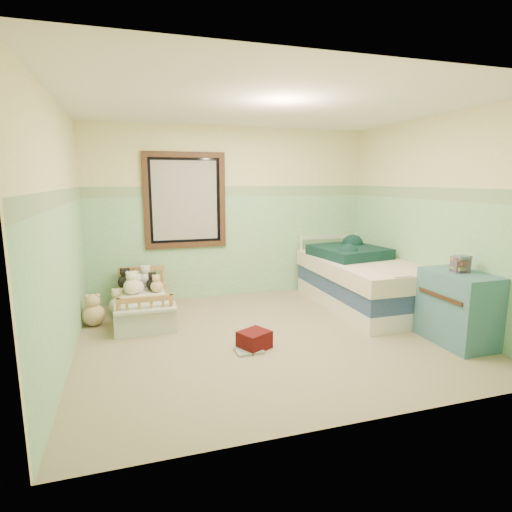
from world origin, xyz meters
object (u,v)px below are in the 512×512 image
object	(u,v)px
plush_floor_cream	(119,306)
red_pillow	(254,340)
plush_floor_tan	(94,315)
floor_book	(249,351)
twin_bed_frame	(361,299)
dresser	(458,308)
toddler_bed_frame	(144,312)

from	to	relation	value
plush_floor_cream	red_pillow	bearing A→B (deg)	-49.04
plush_floor_tan	floor_book	bearing A→B (deg)	-39.57
plush_floor_tan	red_pillow	distance (m)	2.07
twin_bed_frame	floor_book	size ratio (longest dim) A/B	7.40
plush_floor_cream	twin_bed_frame	size ratio (longest dim) A/B	0.12
plush_floor_tan	dresser	bearing A→B (deg)	-24.33
twin_bed_frame	floor_book	distance (m)	2.18
toddler_bed_frame	plush_floor_cream	world-z (taller)	plush_floor_cream
dresser	floor_book	xyz separation A→B (m)	(-2.22, 0.41, -0.38)
toddler_bed_frame	twin_bed_frame	size ratio (longest dim) A/B	0.62
toddler_bed_frame	plush_floor_cream	size ratio (longest dim) A/B	5.32
floor_book	plush_floor_tan	bearing A→B (deg)	138.51
toddler_bed_frame	floor_book	bearing A→B (deg)	-55.12
floor_book	toddler_bed_frame	bearing A→B (deg)	122.96
toddler_bed_frame	dresser	bearing A→B (deg)	-29.66
plush_floor_tan	dresser	xyz separation A→B (m)	(3.80, -1.72, 0.26)
plush_floor_tan	twin_bed_frame	bearing A→B (deg)	-4.70
plush_floor_cream	plush_floor_tan	bearing A→B (deg)	-128.01
dresser	red_pillow	size ratio (longest dim) A/B	2.62
plush_floor_cream	red_pillow	world-z (taller)	plush_floor_cream
plush_floor_tan	red_pillow	size ratio (longest dim) A/B	0.89
toddler_bed_frame	plush_floor_cream	xyz separation A→B (m)	(-0.32, 0.25, 0.04)
toddler_bed_frame	plush_floor_tan	world-z (taller)	plush_floor_tan
floor_book	plush_floor_cream	bearing A→B (deg)	126.13
plush_floor_cream	floor_book	bearing A→B (deg)	-51.95
plush_floor_tan	twin_bed_frame	world-z (taller)	plush_floor_tan
dresser	red_pillow	distance (m)	2.21
dresser	floor_book	bearing A→B (deg)	169.50
red_pillow	dresser	bearing A→B (deg)	-12.74
red_pillow	twin_bed_frame	bearing A→B (deg)	27.17
plush_floor_cream	dresser	bearing A→B (deg)	-30.51
toddler_bed_frame	twin_bed_frame	xyz separation A→B (m)	(2.90, -0.39, 0.03)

